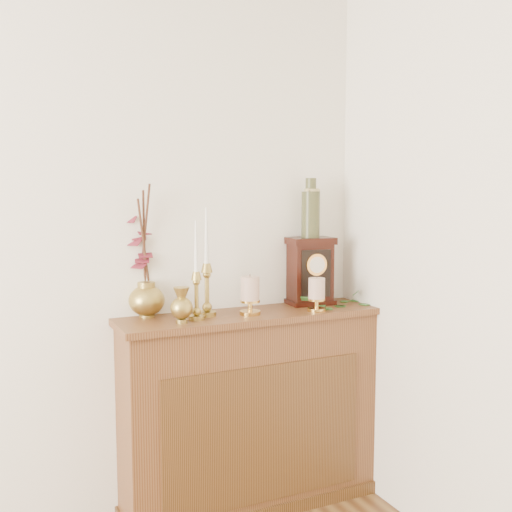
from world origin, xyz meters
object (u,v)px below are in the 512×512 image
candlestick_left (196,288)px  ginger_jar (141,257)px  mantel_clock (310,271)px  ceramic_vase (311,211)px  candlestick_center (207,281)px  bud_vase (182,305)px

candlestick_left → ginger_jar: (-0.19, 0.19, 0.12)m
mantel_clock → ceramic_vase: size_ratio=1.15×
candlestick_center → bud_vase: (-0.15, -0.09, -0.08)m
candlestick_left → bud_vase: candlestick_left is taller
ginger_jar → candlestick_left: bearing=-44.4°
candlestick_left → bud_vase: 0.11m
candlestick_left → candlestick_center: candlestick_center is taller
candlestick_left → mantel_clock: bearing=9.5°
ginger_jar → mantel_clock: size_ratio=1.78×
ginger_jar → mantel_clock: 0.83m
bud_vase → candlestick_center: bearing=31.8°
candlestick_center → ginger_jar: size_ratio=0.82×
ginger_jar → ceramic_vase: bearing=-5.5°
candlestick_center → mantel_clock: candlestick_center is taller
bud_vase → mantel_clock: 0.73m
candlestick_left → mantel_clock: candlestick_left is taller
bud_vase → mantel_clock: mantel_clock is taller
ginger_jar → ceramic_vase: 0.85m
mantel_clock → ginger_jar: bearing=179.4°
bud_vase → ceramic_vase: ceramic_vase is taller
candlestick_left → mantel_clock: 0.64m
candlestick_center → bud_vase: 0.19m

